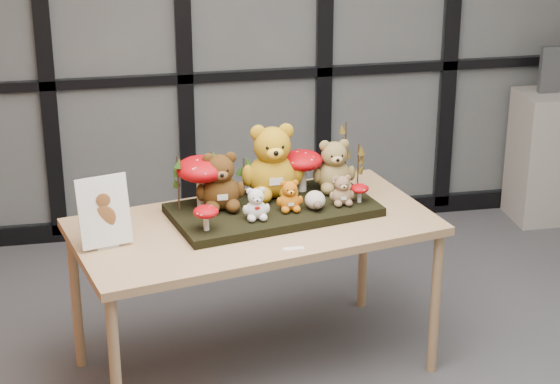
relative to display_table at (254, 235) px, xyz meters
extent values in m
plane|color=#AFADA6|center=(0.31, 1.81, 0.66)|extent=(5.00, 0.00, 5.00)
cube|color=#2D383F|center=(0.31, 1.78, 0.66)|extent=(4.90, 0.02, 2.70)
cube|color=black|center=(0.31, 1.78, -0.68)|extent=(4.90, 0.06, 0.12)
cube|color=black|center=(0.31, 1.78, 0.31)|extent=(4.90, 0.06, 0.06)
cube|color=black|center=(-0.99, 1.78, 0.66)|extent=(0.10, 0.06, 2.70)
cube|color=black|center=(-0.14, 1.78, 0.66)|extent=(0.10, 0.06, 2.70)
cube|color=black|center=(0.76, 1.78, 0.66)|extent=(0.10, 0.06, 2.70)
cube|color=black|center=(1.61, 1.78, 0.66)|extent=(0.10, 0.06, 2.70)
cube|color=tan|center=(0.00, 0.00, 0.04)|extent=(1.87, 1.21, 0.04)
cylinder|color=tan|center=(-0.71, -0.55, -0.36)|extent=(0.05, 0.05, 0.76)
cylinder|color=tan|center=(-0.87, 0.19, -0.36)|extent=(0.05, 0.05, 0.76)
cylinder|color=tan|center=(0.87, -0.19, -0.36)|extent=(0.05, 0.05, 0.76)
cylinder|color=tan|center=(0.71, 0.55, -0.36)|extent=(0.05, 0.05, 0.76)
cube|color=black|center=(0.11, 0.09, 0.09)|extent=(1.07, 0.70, 0.04)
cube|color=silver|center=(-0.71, -0.14, 0.07)|extent=(0.11, 0.08, 0.01)
cube|color=white|center=(-0.71, -0.14, 0.24)|extent=(0.25, 0.13, 0.32)
ellipsoid|color=brown|center=(-0.71, -0.14, 0.21)|extent=(0.10, 0.01, 0.12)
ellipsoid|color=brown|center=(-0.71, -0.14, 0.30)|extent=(0.07, 0.01, 0.07)
cube|color=white|center=(0.13, -0.32, 0.07)|extent=(0.10, 0.03, 0.00)
camera|label=1|loc=(-0.72, -4.41, 2.02)|focal=65.00mm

